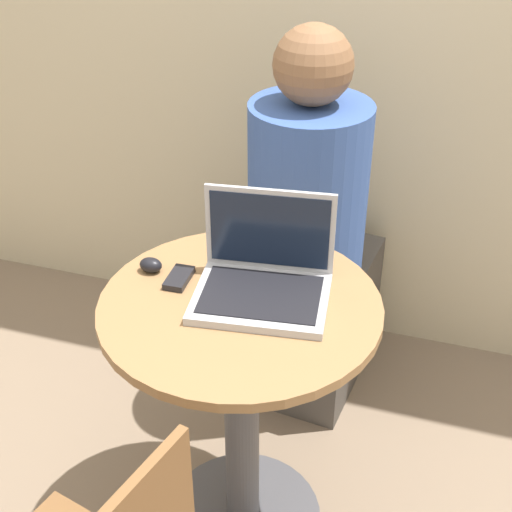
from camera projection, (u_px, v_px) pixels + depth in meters
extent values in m
cylinder|color=#4C4C51|center=(242.00, 423.00, 1.83)|extent=(0.09, 0.09, 0.72)
cylinder|color=olive|center=(240.00, 307.00, 1.63)|extent=(0.65, 0.65, 0.02)
cube|color=#B7B7BC|center=(261.00, 298.00, 1.62)|extent=(0.33, 0.27, 0.02)
cube|color=black|center=(261.00, 294.00, 1.62)|extent=(0.29, 0.22, 0.00)
cube|color=#B7B7BC|center=(270.00, 229.00, 1.66)|extent=(0.30, 0.05, 0.21)
cube|color=#141E33|center=(269.00, 231.00, 1.65)|extent=(0.28, 0.04, 0.18)
cube|color=black|center=(179.00, 278.00, 1.70)|extent=(0.05, 0.10, 0.02)
ellipsoid|color=black|center=(151.00, 265.00, 1.73)|extent=(0.06, 0.04, 0.04)
cube|color=#4C4742|center=(314.00, 319.00, 2.44)|extent=(0.38, 0.52, 0.47)
cylinder|color=#38569E|center=(307.00, 200.00, 2.06)|extent=(0.35, 0.35, 0.58)
sphere|color=brown|center=(313.00, 65.00, 1.85)|extent=(0.22, 0.22, 0.22)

